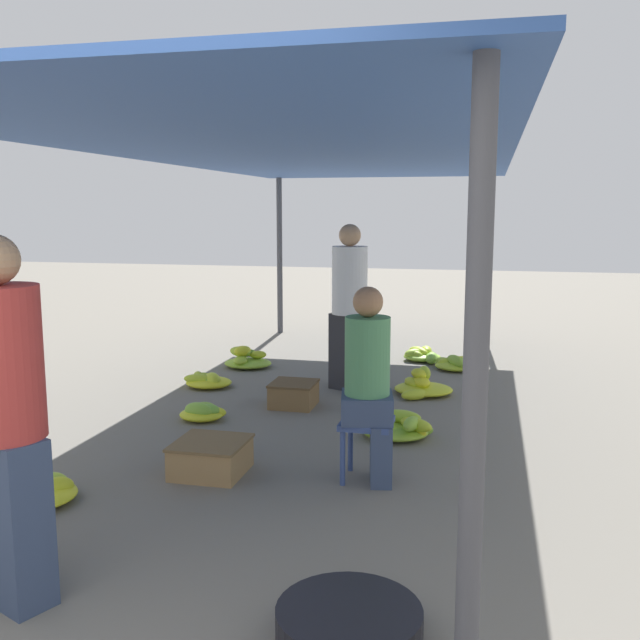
{
  "coord_description": "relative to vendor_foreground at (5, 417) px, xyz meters",
  "views": [
    {
      "loc": [
        1.51,
        -1.92,
        1.81
      ],
      "look_at": [
        0.0,
        4.44,
        0.79
      ],
      "focal_mm": 40.0,
      "sensor_mm": 36.0,
      "label": 1
    }
  ],
  "objects": [
    {
      "name": "basin_black",
      "position": [
        1.57,
        0.03,
        -0.81
      ],
      "size": [
        0.62,
        0.62,
        0.16
      ],
      "color": "black",
      "rests_on": "ground"
    },
    {
      "name": "canopy_post_back_left",
      "position": [
        -0.9,
        7.36,
        0.25
      ],
      "size": [
        0.08,
        0.08,
        2.26
      ],
      "primitive_type": "cylinder",
      "color": "#4C4C51",
      "rests_on": "ground"
    },
    {
      "name": "banana_pile_right_2",
      "position": [
        1.45,
        2.83,
        -0.81
      ],
      "size": [
        0.6,
        0.51,
        0.2
      ],
      "color": "yellow",
      "rests_on": "ground"
    },
    {
      "name": "vendor_foreground",
      "position": [
        0.0,
        0.0,
        0.0
      ],
      "size": [
        0.48,
        0.48,
        1.71
      ],
      "color": "#384766",
      "rests_on": "ground"
    },
    {
      "name": "canopy_post_front_right",
      "position": [
        2.06,
        -0.46,
        0.25
      ],
      "size": [
        0.08,
        0.08,
        2.26
      ],
      "primitive_type": "cylinder",
      "color": "#4C4C51",
      "rests_on": "ground"
    },
    {
      "name": "shopper_walking_mid",
      "position": [
        0.75,
        4.26,
        -0.02
      ],
      "size": [
        0.46,
        0.46,
        1.67
      ],
      "color": "#2D2D33",
      "rests_on": "ground"
    },
    {
      "name": "banana_pile_left_1",
      "position": [
        -0.28,
        2.9,
        -0.82
      ],
      "size": [
        0.42,
        0.34,
        0.17
      ],
      "color": "#CDD628",
      "rests_on": "ground"
    },
    {
      "name": "vendor_seated",
      "position": [
        1.35,
        1.87,
        -0.2
      ],
      "size": [
        0.4,
        0.4,
        1.31
      ],
      "color": "#384766",
      "rests_on": "ground"
    },
    {
      "name": "banana_pile_right_3",
      "position": [
        1.35,
        5.81,
        -0.82
      ],
      "size": [
        0.46,
        0.64,
        0.17
      ],
      "color": "#9CC330",
      "rests_on": "ground"
    },
    {
      "name": "banana_pile_left_3",
      "position": [
        -0.6,
        4.96,
        -0.79
      ],
      "size": [
        0.55,
        0.5,
        0.26
      ],
      "color": "#9DC330",
      "rests_on": "ground"
    },
    {
      "name": "banana_pile_left_2",
      "position": [
        -0.69,
        4.01,
        -0.82
      ],
      "size": [
        0.51,
        0.47,
        0.16
      ],
      "color": "#7AB536",
      "rests_on": "ground"
    },
    {
      "name": "banana_pile_left_0",
      "position": [
        -0.66,
        1.02,
        -0.82
      ],
      "size": [
        0.62,
        0.53,
        0.19
      ],
      "color": "#A1C52F",
      "rests_on": "ground"
    },
    {
      "name": "banana_pile_right_1",
      "position": [
        1.77,
        5.4,
        -0.81
      ],
      "size": [
        0.51,
        0.45,
        0.18
      ],
      "color": "#B1CB2D",
      "rests_on": "ground"
    },
    {
      "name": "stool",
      "position": [
        1.33,
        1.87,
        -0.55
      ],
      "size": [
        0.34,
        0.34,
        0.41
      ],
      "color": "#384C84",
      "rests_on": "ground"
    },
    {
      "name": "banana_pile_right_0",
      "position": [
        1.49,
        4.22,
        -0.81
      ],
      "size": [
        0.58,
        0.63,
        0.26
      ],
      "color": "yellow",
      "rests_on": "ground"
    },
    {
      "name": "canopy_post_back_right",
      "position": [
        2.06,
        7.36,
        0.25
      ],
      "size": [
        0.08,
        0.08,
        2.26
      ],
      "primitive_type": "cylinder",
      "color": "#4C4C51",
      "rests_on": "ground"
    },
    {
      "name": "crate_near",
      "position": [
        0.37,
        3.52,
        -0.77
      ],
      "size": [
        0.41,
        0.41,
        0.23
      ],
      "color": "brown",
      "rests_on": "ground"
    },
    {
      "name": "crate_mid",
      "position": [
        0.27,
        1.73,
        -0.77
      ],
      "size": [
        0.48,
        0.48,
        0.23
      ],
      "color": "#9E7A4C",
      "rests_on": "ground"
    },
    {
      "name": "canopy_tarp",
      "position": [
        0.58,
        3.45,
        1.4
      ],
      "size": [
        3.37,
        8.22,
        0.04
      ],
      "primitive_type": "cube",
      "color": "#33569E",
      "rests_on": "canopy_post_front_left"
    }
  ]
}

